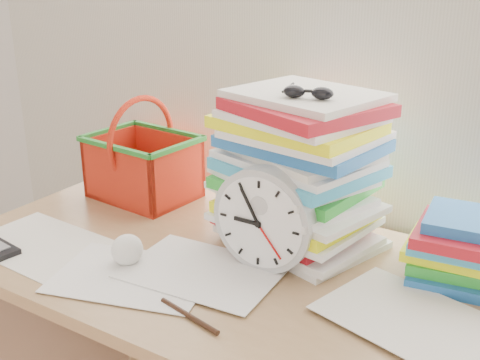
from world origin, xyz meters
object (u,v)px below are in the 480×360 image
Objects in this scene: clock at (265,219)px; basket at (142,149)px; desk at (247,296)px; paper_stack at (298,170)px; book_stack at (472,250)px.

basket is at bearing 159.96° from clock.
desk is 4.95× the size of basket.
paper_stack is 1.57× the size of clock.
paper_stack is at bearing -175.72° from book_stack.
clock is at bearing -155.20° from book_stack.
clock is (0.00, -0.15, -0.07)m from paper_stack.
desk is 6.03× the size of clock.
clock is 0.53m from basket.
clock is (0.03, 0.01, 0.19)m from desk.
paper_stack is 0.41m from book_stack.
paper_stack reaches higher than book_stack.
paper_stack is 0.50m from basket.
paper_stack reaches higher than desk.
desk is at bearing -156.92° from clock.
clock reaches higher than desk.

